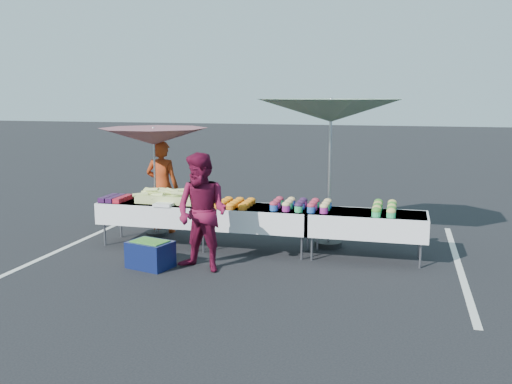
% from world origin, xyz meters
% --- Properties ---
extents(ground, '(80.00, 80.00, 0.00)m').
position_xyz_m(ground, '(0.00, 0.00, 0.00)').
color(ground, black).
extents(stripe_left, '(0.10, 5.00, 0.00)m').
position_xyz_m(stripe_left, '(-3.20, 0.00, 0.00)').
color(stripe_left, silver).
rests_on(stripe_left, ground).
extents(stripe_right, '(0.10, 5.00, 0.00)m').
position_xyz_m(stripe_right, '(3.20, 0.00, 0.00)').
color(stripe_right, silver).
rests_on(stripe_right, ground).
extents(table_left, '(1.86, 0.81, 0.75)m').
position_xyz_m(table_left, '(-1.80, 0.00, 0.58)').
color(table_left, white).
rests_on(table_left, ground).
extents(table_center, '(1.86, 0.81, 0.75)m').
position_xyz_m(table_center, '(0.00, 0.00, 0.58)').
color(table_center, white).
rests_on(table_center, ground).
extents(table_right, '(1.86, 0.81, 0.75)m').
position_xyz_m(table_right, '(1.80, 0.00, 0.58)').
color(table_right, white).
rests_on(table_right, ground).
extents(berry_punnets, '(0.40, 0.54, 0.08)m').
position_xyz_m(berry_punnets, '(-2.51, -0.06, 0.79)').
color(berry_punnets, black).
rests_on(berry_punnets, table_left).
extents(corn_pile, '(1.16, 0.57, 0.26)m').
position_xyz_m(corn_pile, '(-1.56, 0.04, 0.84)').
color(corn_pile, '#A2B95F').
rests_on(corn_pile, table_left).
extents(plastic_bags, '(0.30, 0.25, 0.05)m').
position_xyz_m(plastic_bags, '(-1.50, -0.30, 0.78)').
color(plastic_bags, white).
rests_on(plastic_bags, table_left).
extents(carrot_bowls, '(0.55, 0.69, 0.11)m').
position_xyz_m(carrot_bowls, '(-0.35, -0.01, 0.80)').
color(carrot_bowls, '#C56815').
rests_on(carrot_bowls, table_center).
extents(potato_cups, '(0.94, 0.58, 0.16)m').
position_xyz_m(potato_cups, '(0.75, 0.00, 0.83)').
color(potato_cups, '#224FA3').
rests_on(potato_cups, table_right).
extents(bean_baskets, '(0.36, 0.86, 0.15)m').
position_xyz_m(bean_baskets, '(2.06, 0.08, 0.82)').
color(bean_baskets, '#2AAB5F').
rests_on(bean_baskets, table_right).
extents(vendor, '(0.64, 0.43, 1.73)m').
position_xyz_m(vendor, '(-2.05, 0.89, 0.87)').
color(vendor, '#9B3211').
rests_on(vendor, ground).
extents(customer, '(0.99, 0.85, 1.75)m').
position_xyz_m(customer, '(-0.51, -1.20, 0.87)').
color(customer, maroon).
rests_on(customer, ground).
extents(umbrella_left, '(2.53, 2.53, 2.00)m').
position_xyz_m(umbrella_left, '(-2.05, 0.57, 1.82)').
color(umbrella_left, black).
rests_on(umbrella_left, ground).
extents(umbrella_right, '(3.23, 3.23, 2.53)m').
position_xyz_m(umbrella_right, '(1.12, 0.63, 2.29)').
color(umbrella_right, black).
rests_on(umbrella_right, ground).
extents(storage_bin, '(0.73, 0.61, 0.41)m').
position_xyz_m(storage_bin, '(-1.31, -1.27, 0.21)').
color(storage_bin, '#0C1640').
rests_on(storage_bin, ground).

